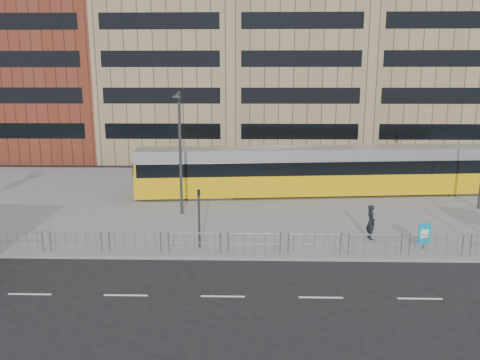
{
  "coord_description": "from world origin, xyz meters",
  "views": [
    {
      "loc": [
        -0.85,
        -21.69,
        8.63
      ],
      "look_at": [
        -1.55,
        6.0,
        2.76
      ],
      "focal_mm": 35.0,
      "sensor_mm": 36.0,
      "label": 1
    }
  ],
  "objects_px": {
    "pedestrian": "(371,222)",
    "traffic_light_west": "(199,211)",
    "lamp_post_west": "(180,148)",
    "ad_panel": "(424,234)",
    "tram": "(339,171)"
  },
  "relations": [
    {
      "from": "ad_panel",
      "to": "pedestrian",
      "type": "height_order",
      "value": "pedestrian"
    },
    {
      "from": "tram",
      "to": "traffic_light_west",
      "type": "xyz_separation_m",
      "value": [
        -9.34,
        -12.07,
        0.17
      ]
    },
    {
      "from": "lamp_post_west",
      "to": "traffic_light_west",
      "type": "bearing_deg",
      "value": -73.48
    },
    {
      "from": "pedestrian",
      "to": "ad_panel",
      "type": "bearing_deg",
      "value": -128.48
    },
    {
      "from": "pedestrian",
      "to": "lamp_post_west",
      "type": "xyz_separation_m",
      "value": [
        -11.06,
        4.67,
        3.34
      ]
    },
    {
      "from": "tram",
      "to": "pedestrian",
      "type": "height_order",
      "value": "tram"
    },
    {
      "from": "pedestrian",
      "to": "traffic_light_west",
      "type": "distance_m",
      "value": 9.4
    },
    {
      "from": "ad_panel",
      "to": "lamp_post_west",
      "type": "xyz_separation_m",
      "value": [
        -13.43,
        6.14,
        3.51
      ]
    },
    {
      "from": "tram",
      "to": "ad_panel",
      "type": "bearing_deg",
      "value": -84.98
    },
    {
      "from": "pedestrian",
      "to": "traffic_light_west",
      "type": "bearing_deg",
      "value": 93.03
    },
    {
      "from": "ad_panel",
      "to": "pedestrian",
      "type": "xyz_separation_m",
      "value": [
        -2.37,
        1.47,
        0.17
      ]
    },
    {
      "from": "ad_panel",
      "to": "lamp_post_west",
      "type": "distance_m",
      "value": 15.18
    },
    {
      "from": "ad_panel",
      "to": "pedestrian",
      "type": "bearing_deg",
      "value": 133.42
    },
    {
      "from": "tram",
      "to": "traffic_light_west",
      "type": "distance_m",
      "value": 15.27
    },
    {
      "from": "tram",
      "to": "traffic_light_west",
      "type": "height_order",
      "value": "tram"
    }
  ]
}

